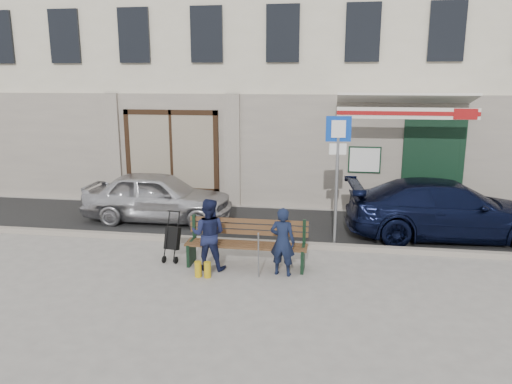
% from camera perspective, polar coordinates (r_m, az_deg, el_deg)
% --- Properties ---
extents(ground, '(80.00, 80.00, 0.00)m').
position_cam_1_polar(ground, '(9.78, -0.39, -9.02)').
color(ground, '#9E9991').
rests_on(ground, ground).
extents(asphalt_lane, '(60.00, 3.20, 0.01)m').
position_cam_1_polar(asphalt_lane, '(12.67, 1.93, -3.78)').
color(asphalt_lane, '#282828').
rests_on(asphalt_lane, ground).
extents(curb, '(60.00, 0.18, 0.12)m').
position_cam_1_polar(curb, '(11.15, 0.89, -5.87)').
color(curb, '#9E9384').
rests_on(curb, ground).
extents(building, '(20.00, 8.27, 10.00)m').
position_cam_1_polar(building, '(17.50, 4.40, 17.29)').
color(building, beige).
rests_on(building, ground).
extents(car_silver, '(3.83, 1.58, 1.30)m').
position_cam_1_polar(car_silver, '(13.13, -11.12, -0.51)').
color(car_silver, silver).
rests_on(car_silver, ground).
extents(car_navy, '(4.81, 2.33, 1.35)m').
position_cam_1_polar(car_navy, '(12.38, 21.04, -1.87)').
color(car_navy, black).
rests_on(car_navy, ground).
extents(parking_sign, '(0.53, 0.12, 2.87)m').
position_cam_1_polar(parking_sign, '(10.75, 9.29, 3.63)').
color(parking_sign, gray).
rests_on(parking_sign, ground).
extents(bench, '(2.40, 1.17, 0.98)m').
position_cam_1_polar(bench, '(9.87, -1.38, -5.97)').
color(bench, brown).
rests_on(bench, ground).
extents(man, '(0.53, 0.39, 1.32)m').
position_cam_1_polar(man, '(9.40, 3.05, -5.69)').
color(man, '#121A33').
rests_on(man, ground).
extents(woman, '(0.69, 0.54, 1.41)m').
position_cam_1_polar(woman, '(9.72, -5.45, -4.82)').
color(woman, '#151B3C').
rests_on(woman, ground).
extents(stroller, '(0.34, 0.45, 1.01)m').
position_cam_1_polar(stroller, '(10.34, -9.54, -5.33)').
color(stroller, black).
rests_on(stroller, ground).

